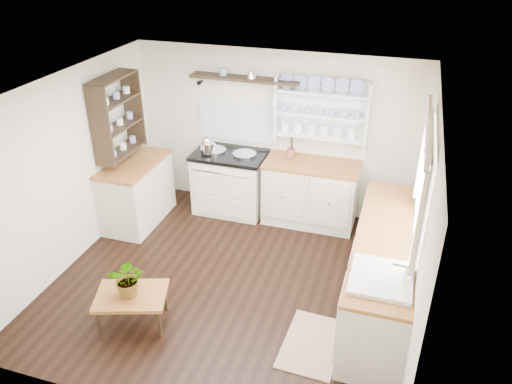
{
  "coord_description": "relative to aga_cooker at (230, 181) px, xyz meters",
  "views": [
    {
      "loc": [
        1.69,
        -4.4,
        3.74
      ],
      "look_at": [
        0.24,
        0.25,
        1.1
      ],
      "focal_mm": 35.0,
      "sensor_mm": 36.0,
      "label": 1
    }
  ],
  "objects": [
    {
      "name": "aga_cooker",
      "position": [
        0.0,
        0.0,
        0.0
      ],
      "size": [
        1.01,
        0.7,
        0.94
      ],
      "color": "white",
      "rests_on": "floor"
    },
    {
      "name": "wall_back",
      "position": [
        0.57,
        0.33,
        0.69
      ],
      "size": [
        4.0,
        0.02,
        2.3
      ],
      "primitive_type": "cube",
      "color": "beige",
      "rests_on": "ground"
    },
    {
      "name": "utensil_crock",
      "position": [
        0.85,
        0.11,
        0.51
      ],
      "size": [
        0.11,
        0.11,
        0.12
      ],
      "primitive_type": "cylinder",
      "color": "brown",
      "rests_on": "back_cabinets"
    },
    {
      "name": "left_cabinets",
      "position": [
        -1.13,
        -0.67,
        -0.0
      ],
      "size": [
        0.62,
        1.13,
        0.9
      ],
      "color": "beige",
      "rests_on": "floor"
    },
    {
      "name": "belfast_sink",
      "position": [
        2.27,
        -2.22,
        0.34
      ],
      "size": [
        0.55,
        0.6,
        0.45
      ],
      "color": "white",
      "rests_on": "right_cabinets"
    },
    {
      "name": "high_shelf",
      "position": [
        0.17,
        0.21,
        1.45
      ],
      "size": [
        1.5,
        0.29,
        0.16
      ],
      "color": "black",
      "rests_on": "wall_back"
    },
    {
      "name": "wall_left",
      "position": [
        -1.43,
        -1.57,
        0.69
      ],
      "size": [
        0.02,
        3.8,
        2.3
      ],
      "primitive_type": "cube",
      "color": "beige",
      "rests_on": "ground"
    },
    {
      "name": "floor_rug",
      "position": [
        1.7,
        -2.29,
        -0.45
      ],
      "size": [
        0.59,
        0.87,
        0.02
      ],
      "primitive_type": "cube",
      "rotation": [
        0.0,
        0.0,
        -0.05
      ],
      "color": "#83604C",
      "rests_on": "floor"
    },
    {
      "name": "floor",
      "position": [
        0.57,
        -1.57,
        -0.46
      ],
      "size": [
        4.0,
        3.8,
        0.01
      ],
      "primitive_type": "cube",
      "color": "black",
      "rests_on": "ground"
    },
    {
      "name": "back_cabinets",
      "position": [
        1.17,
        0.03,
        -0.0
      ],
      "size": [
        1.27,
        0.63,
        0.9
      ],
      "color": "beige",
      "rests_on": "floor"
    },
    {
      "name": "right_cabinets",
      "position": [
        2.27,
        -1.47,
        -0.0
      ],
      "size": [
        0.62,
        2.43,
        0.9
      ],
      "color": "beige",
      "rests_on": "floor"
    },
    {
      "name": "center_table",
      "position": [
        -0.16,
        -2.55,
        -0.12
      ],
      "size": [
        0.83,
        0.7,
        0.39
      ],
      "rotation": [
        0.0,
        0.0,
        0.32
      ],
      "color": "brown",
      "rests_on": "floor"
    },
    {
      "name": "kettle",
      "position": [
        -0.28,
        -0.12,
        0.58
      ],
      "size": [
        0.19,
        0.19,
        0.23
      ],
      "primitive_type": null,
      "color": "silver",
      "rests_on": "aga_cooker"
    },
    {
      "name": "plate_rack",
      "position": [
        1.22,
        0.29,
        1.09
      ],
      "size": [
        1.2,
        0.22,
        0.9
      ],
      "color": "white",
      "rests_on": "wall_back"
    },
    {
      "name": "left_shelving",
      "position": [
        -1.27,
        -0.67,
        1.09
      ],
      "size": [
        0.28,
        0.8,
        1.05
      ],
      "primitive_type": "cube",
      "color": "black",
      "rests_on": "wall_left"
    },
    {
      "name": "wall_right",
      "position": [
        2.57,
        -1.57,
        0.69
      ],
      "size": [
        0.02,
        3.8,
        2.3
      ],
      "primitive_type": "cube",
      "color": "beige",
      "rests_on": "ground"
    },
    {
      "name": "window",
      "position": [
        2.52,
        -1.42,
        1.1
      ],
      "size": [
        0.08,
        1.55,
        1.22
      ],
      "color": "white",
      "rests_on": "wall_right"
    },
    {
      "name": "potted_plant",
      "position": [
        -0.16,
        -2.55,
        0.13
      ],
      "size": [
        0.44,
        0.41,
        0.41
      ],
      "primitive_type": "imported",
      "rotation": [
        0.0,
        0.0,
        0.29
      ],
      "color": "#3F7233",
      "rests_on": "center_table"
    },
    {
      "name": "ceiling",
      "position": [
        0.57,
        -1.57,
        1.84
      ],
      "size": [
        4.0,
        3.8,
        0.01
      ],
      "primitive_type": "cube",
      "color": "white",
      "rests_on": "wall_back"
    }
  ]
}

